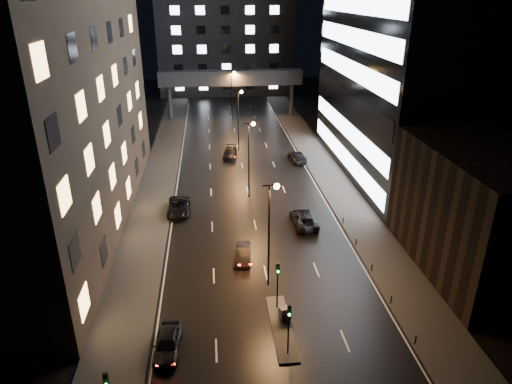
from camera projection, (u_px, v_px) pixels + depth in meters
ground at (242, 165)px, 71.43m from camera, size 160.00×160.00×0.00m
sidewalk_left at (158, 180)px, 65.66m from camera, size 5.00×110.00×0.15m
sidewalk_right at (328, 174)px, 68.02m from camera, size 5.00×110.00×0.15m
building_left at (33, 44)px, 46.69m from camera, size 15.00×48.00×40.00m
building_right_low at (479, 212)px, 42.67m from camera, size 10.00×18.00×12.00m
building_right_glass at (428, 12)px, 61.11m from camera, size 20.00×36.00×45.00m
building_far at (225, 44)px, 119.25m from camera, size 34.00×14.00×25.00m
skybridge at (231, 79)px, 95.41m from camera, size 30.00×3.00×10.00m
median_island at (281, 327)px, 36.81m from camera, size 1.60×8.00×0.15m
traffic_signal_near at (278, 278)px, 37.87m from camera, size 0.28×0.34×4.40m
traffic_signal_far at (289, 322)px, 32.85m from camera, size 0.28×0.34×4.40m
bollard_row at (381, 283)px, 41.69m from camera, size 0.12×25.12×0.90m
streetlight_near at (271, 222)px, 39.68m from camera, size 1.45×0.50×10.15m
streetlight_mid_a at (250, 150)px, 57.90m from camera, size 1.45×0.50×10.15m
streetlight_mid_b at (239, 112)px, 76.12m from camera, size 1.45×0.50×10.15m
streetlight_far at (232, 89)px, 94.34m from camera, size 1.45×0.50×10.15m
car_away_a at (167, 343)px, 34.10m from camera, size 2.13×4.75×1.58m
car_away_b at (243, 254)px, 45.99m from camera, size 1.81×4.33×1.39m
car_away_c at (179, 207)px, 55.81m from camera, size 2.63×5.71×1.59m
car_away_d at (230, 153)px, 74.67m from camera, size 2.77×5.45×1.51m
car_toward_a at (304, 219)px, 52.82m from camera, size 2.79×5.74×1.57m
car_toward_b at (297, 156)px, 73.07m from camera, size 2.67×5.52×1.55m
utility_cabinet at (285, 314)px, 37.24m from camera, size 1.03×0.81×1.25m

